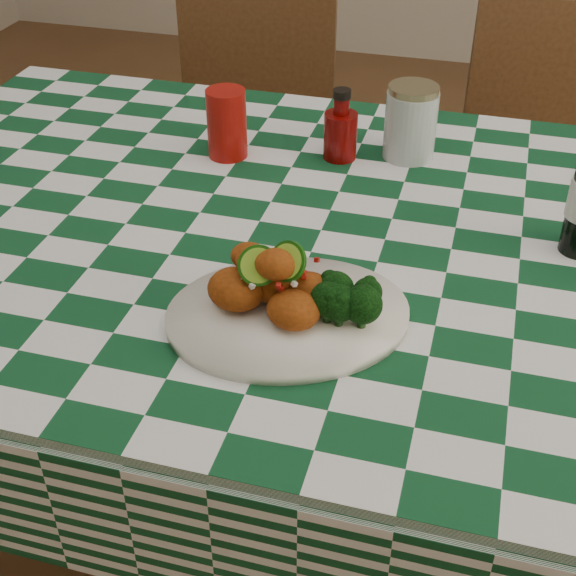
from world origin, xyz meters
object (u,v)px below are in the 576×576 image
(wooden_chair_left, at_px, (248,178))
(wooden_chair_right, at_px, (545,210))
(red_tumbler, at_px, (227,124))
(ketchup_bottle, at_px, (341,124))
(fried_chicken_pile, at_px, (278,280))
(mason_jar, at_px, (411,122))
(plate, at_px, (288,316))
(dining_table, at_px, (316,409))

(wooden_chair_left, distance_m, wooden_chair_right, 0.76)
(red_tumbler, relative_size, ketchup_bottle, 0.96)
(wooden_chair_left, bearing_deg, ketchup_bottle, -61.73)
(fried_chicken_pile, bearing_deg, mason_jar, 79.92)
(plate, relative_size, mason_jar, 2.43)
(dining_table, height_order, mason_jar, mason_jar)
(dining_table, distance_m, fried_chicken_pile, 0.52)
(wooden_chair_right, bearing_deg, red_tumbler, -146.48)
(wooden_chair_right, bearing_deg, wooden_chair_left, 173.94)
(plate, height_order, wooden_chair_right, wooden_chair_right)
(mason_jar, relative_size, wooden_chair_right, 0.15)
(plate, bearing_deg, wooden_chair_right, 69.15)
(dining_table, relative_size, wooden_chair_left, 1.85)
(dining_table, height_order, plate, plate)
(plate, relative_size, wooden_chair_right, 0.36)
(fried_chicken_pile, relative_size, red_tumbler, 1.18)
(fried_chicken_pile, bearing_deg, wooden_chair_left, 110.73)
(fried_chicken_pile, height_order, red_tumbler, red_tumbler)
(dining_table, bearing_deg, mason_jar, 72.61)
(plate, xyz_separation_m, fried_chicken_pile, (-0.01, 0.00, 0.06))
(plate, height_order, ketchup_bottle, ketchup_bottle)
(wooden_chair_left, bearing_deg, red_tumbler, -82.30)
(ketchup_bottle, distance_m, mason_jar, 0.13)
(ketchup_bottle, relative_size, wooden_chair_left, 0.15)
(fried_chicken_pile, xyz_separation_m, wooden_chair_left, (-0.37, 0.97, -0.40))
(ketchup_bottle, height_order, wooden_chair_left, ketchup_bottle)
(plate, distance_m, wooden_chair_left, 1.10)
(plate, xyz_separation_m, wooden_chair_right, (0.38, 1.00, -0.34))
(mason_jar, bearing_deg, red_tumbler, -165.01)
(plate, bearing_deg, ketchup_bottle, 94.54)
(plate, distance_m, wooden_chair_right, 1.12)
(red_tumbler, height_order, ketchup_bottle, ketchup_bottle)
(red_tumbler, distance_m, wooden_chair_right, 0.91)
(ketchup_bottle, distance_m, wooden_chair_left, 0.71)
(plate, relative_size, red_tumbler, 2.60)
(ketchup_bottle, height_order, mason_jar, mason_jar)
(fried_chicken_pile, relative_size, wooden_chair_left, 0.17)
(wooden_chair_right, bearing_deg, plate, -118.83)
(fried_chicken_pile, bearing_deg, red_tumbler, 116.75)
(plate, bearing_deg, dining_table, 92.79)
(red_tumbler, xyz_separation_m, ketchup_bottle, (0.20, 0.05, 0.00))
(plate, xyz_separation_m, mason_jar, (0.08, 0.53, 0.06))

